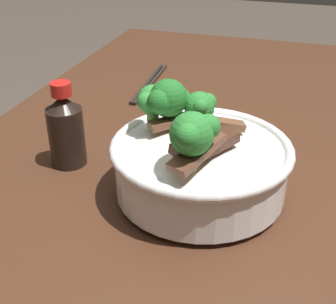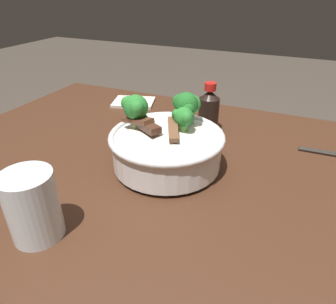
# 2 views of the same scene
# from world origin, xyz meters

# --- Properties ---
(dining_table) EXTENTS (1.29, 0.86, 0.77)m
(dining_table) POSITION_xyz_m (0.00, 0.00, 0.65)
(dining_table) COLOR #472819
(dining_table) RESTS_ON ground
(rice_bowl) EXTENTS (0.22, 0.22, 0.14)m
(rice_bowl) POSITION_xyz_m (0.10, -0.04, 0.83)
(rice_bowl) COLOR white
(rice_bowl) RESTS_ON dining_table
(chopsticks_pair) EXTENTS (0.22, 0.03, 0.01)m
(chopsticks_pair) POSITION_xyz_m (-0.25, -0.23, 0.77)
(chopsticks_pair) COLOR #28231E
(chopsticks_pair) RESTS_ON dining_table
(soy_sauce_bottle) EXTENTS (0.05, 0.05, 0.12)m
(soy_sauce_bottle) POSITION_xyz_m (0.08, -0.24, 0.82)
(soy_sauce_bottle) COLOR black
(soy_sauce_bottle) RESTS_ON dining_table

